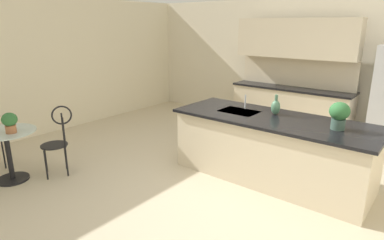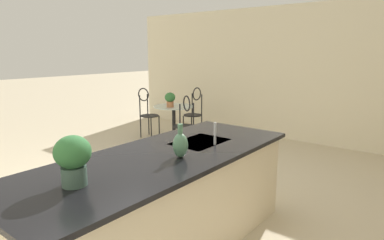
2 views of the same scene
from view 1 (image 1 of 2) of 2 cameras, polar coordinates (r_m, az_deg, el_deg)
ground_plane at (r=4.47m, az=4.76°, el=-12.70°), size 40.00×40.00×0.00m
wall_back at (r=7.29m, az=21.60°, el=8.82°), size 9.00×0.12×2.70m
wall_left_window at (r=7.24m, az=-24.41°, el=8.46°), size 0.12×7.80×2.70m
kitchen_island at (r=4.82m, az=13.56°, el=-4.79°), size 2.80×1.06×0.92m
back_counter_run at (r=7.15m, az=16.73°, el=2.14°), size 2.44×0.64×1.52m
upper_cabinet_run at (r=6.93m, az=17.62°, el=13.44°), size 2.40×0.36×0.76m
bistro_table at (r=5.30m, az=-29.36°, el=-4.75°), size 0.80×0.80×0.74m
chair_by_island at (r=5.18m, az=-22.39°, el=-2.82°), size 0.51×0.52×1.04m
sink_faucet at (r=5.05m, az=9.27°, el=3.14°), size 0.02×0.02×0.22m
potted_plant_on_table at (r=5.06m, az=-29.18°, el=-0.23°), size 0.20×0.20×0.28m
potted_plant_counter_far at (r=4.37m, az=24.28°, el=0.97°), size 0.24×0.24×0.34m
vase_on_counter at (r=4.82m, az=14.37°, el=2.22°), size 0.13×0.13×0.29m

